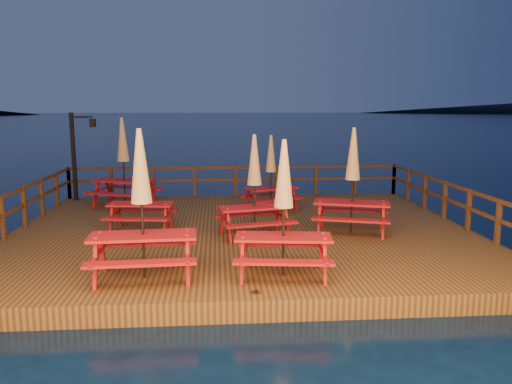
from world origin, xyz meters
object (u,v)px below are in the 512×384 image
(lamp_post, at_px, (78,148))
(picnic_table_0, at_px, (284,206))
(picnic_table_2, at_px, (271,171))
(picnic_table_1, at_px, (352,179))

(lamp_post, xyz_separation_m, picnic_table_0, (5.97, -8.32, -0.44))
(picnic_table_2, bearing_deg, picnic_table_0, -115.17)
(lamp_post, bearing_deg, picnic_table_1, -32.52)
(picnic_table_1, height_order, picnic_table_2, picnic_table_1)
(picnic_table_0, xyz_separation_m, picnic_table_2, (0.43, 6.16, -0.14))
(lamp_post, bearing_deg, picnic_table_2, -18.65)
(picnic_table_1, xyz_separation_m, picnic_table_2, (-1.75, 3.04, -0.18))
(picnic_table_1, relative_size, picnic_table_2, 1.15)
(lamp_post, relative_size, picnic_table_2, 1.28)
(picnic_table_1, bearing_deg, lamp_post, 164.41)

